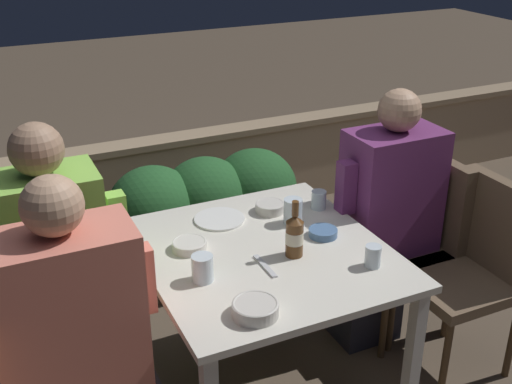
# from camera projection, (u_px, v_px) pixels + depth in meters

# --- Properties ---
(parapet_wall) EXTENTS (9.00, 0.18, 0.60)m
(parapet_wall) POSITION_uv_depth(u_px,v_px,m) (148.00, 184.00, 4.11)
(parapet_wall) COLOR tan
(parapet_wall) RESTS_ON ground_plane
(dining_table) EXTENTS (0.93, 1.01, 0.72)m
(dining_table) POSITION_uv_depth(u_px,v_px,m) (264.00, 268.00, 2.57)
(dining_table) COLOR silver
(dining_table) RESTS_ON ground_plane
(planter_hedge) EXTENTS (1.07, 0.47, 0.71)m
(planter_hedge) POSITION_uv_depth(u_px,v_px,m) (206.00, 213.00, 3.54)
(planter_hedge) COLOR brown
(planter_hedge) RESTS_ON ground_plane
(person_coral_top) EXTENTS (0.52, 0.26, 1.25)m
(person_coral_top) POSITION_uv_depth(u_px,v_px,m) (84.00, 348.00, 2.12)
(person_coral_top) COLOR #282833
(person_coral_top) RESTS_ON ground_plane
(chair_left_far) EXTENTS (0.44, 0.44, 0.89)m
(chair_left_far) POSITION_uv_depth(u_px,v_px,m) (16.00, 320.00, 2.40)
(chair_left_far) COLOR brown
(chair_left_far) RESTS_ON ground_plane
(person_green_blouse) EXTENTS (0.48, 0.26, 1.29)m
(person_green_blouse) POSITION_uv_depth(u_px,v_px,m) (66.00, 282.00, 2.43)
(person_green_blouse) COLOR #282833
(person_green_blouse) RESTS_ON ground_plane
(chair_right_near) EXTENTS (0.44, 0.44, 0.89)m
(chair_right_near) POSITION_uv_depth(u_px,v_px,m) (477.00, 258.00, 2.82)
(chair_right_near) COLOR brown
(chair_right_near) RESTS_ON ground_plane
(chair_right_far) EXTENTS (0.44, 0.44, 0.89)m
(chair_right_far) POSITION_uv_depth(u_px,v_px,m) (416.00, 227.00, 3.08)
(chair_right_far) COLOR brown
(chair_right_far) RESTS_ON ground_plane
(person_purple_stripe) EXTENTS (0.50, 0.26, 1.24)m
(person_purple_stripe) POSITION_uv_depth(u_px,v_px,m) (383.00, 220.00, 2.97)
(person_purple_stripe) COLOR #282833
(person_purple_stripe) RESTS_ON ground_plane
(beer_bottle) EXTENTS (0.07, 0.07, 0.23)m
(beer_bottle) POSITION_uv_depth(u_px,v_px,m) (294.00, 235.00, 2.46)
(beer_bottle) COLOR brown
(beer_bottle) RESTS_ON dining_table
(plate_0) EXTENTS (0.22, 0.22, 0.01)m
(plate_0) POSITION_uv_depth(u_px,v_px,m) (219.00, 219.00, 2.76)
(plate_0) COLOR white
(plate_0) RESTS_ON dining_table
(bowl_0) EXTENTS (0.14, 0.14, 0.04)m
(bowl_0) POSITION_uv_depth(u_px,v_px,m) (189.00, 245.00, 2.53)
(bowl_0) COLOR silver
(bowl_0) RESTS_ON dining_table
(bowl_1) EXTENTS (0.16, 0.16, 0.05)m
(bowl_1) POSITION_uv_depth(u_px,v_px,m) (255.00, 308.00, 2.13)
(bowl_1) COLOR beige
(bowl_1) RESTS_ON dining_table
(bowl_2) EXTENTS (0.12, 0.12, 0.03)m
(bowl_2) POSITION_uv_depth(u_px,v_px,m) (324.00, 232.00, 2.62)
(bowl_2) COLOR #4C709E
(bowl_2) RESTS_ON dining_table
(bowl_3) EXTENTS (0.13, 0.13, 0.04)m
(bowl_3) POSITION_uv_depth(u_px,v_px,m) (270.00, 207.00, 2.83)
(bowl_3) COLOR beige
(bowl_3) RESTS_ON dining_table
(glass_cup_0) EXTENTS (0.06, 0.06, 0.09)m
(glass_cup_0) POSITION_uv_depth(u_px,v_px,m) (373.00, 256.00, 2.40)
(glass_cup_0) COLOR silver
(glass_cup_0) RESTS_ON dining_table
(glass_cup_1) EXTENTS (0.08, 0.08, 0.10)m
(glass_cup_1) POSITION_uv_depth(u_px,v_px,m) (202.00, 268.00, 2.31)
(glass_cup_1) COLOR silver
(glass_cup_1) RESTS_ON dining_table
(glass_cup_2) EXTENTS (0.07, 0.07, 0.08)m
(glass_cup_2) POSITION_uv_depth(u_px,v_px,m) (319.00, 200.00, 2.85)
(glass_cup_2) COLOR silver
(glass_cup_2) RESTS_ON dining_table
(glass_cup_3) EXTENTS (0.08, 0.08, 0.11)m
(glass_cup_3) POSITION_uv_depth(u_px,v_px,m) (293.00, 211.00, 2.72)
(glass_cup_3) COLOR silver
(glass_cup_3) RESTS_ON dining_table
(fork_0) EXTENTS (0.02, 0.17, 0.01)m
(fork_0) POSITION_uv_depth(u_px,v_px,m) (265.00, 266.00, 2.41)
(fork_0) COLOR silver
(fork_0) RESTS_ON dining_table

